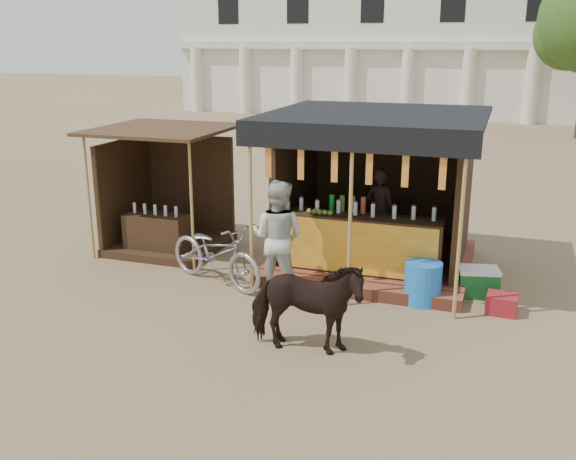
# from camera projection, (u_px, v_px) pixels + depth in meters

# --- Properties ---
(ground) EXTENTS (120.00, 120.00, 0.00)m
(ground) POSITION_uv_depth(u_px,v_px,m) (250.00, 337.00, 8.86)
(ground) COLOR #846B4C
(ground) RESTS_ON ground
(main_stall) EXTENTS (3.60, 3.61, 2.78)m
(main_stall) POSITION_uv_depth(u_px,v_px,m) (374.00, 213.00, 11.30)
(main_stall) COLOR #964731
(main_stall) RESTS_ON ground
(secondary_stall) EXTENTS (2.40, 2.40, 2.38)m
(secondary_stall) POSITION_uv_depth(u_px,v_px,m) (162.00, 205.00, 12.54)
(secondary_stall) COLOR #3B2615
(secondary_stall) RESTS_ON ground
(cow) EXTENTS (1.61, 0.86, 1.30)m
(cow) POSITION_uv_depth(u_px,v_px,m) (306.00, 306.00, 8.25)
(cow) COLOR black
(cow) RESTS_ON ground
(motorbike) EXTENTS (2.19, 1.46, 1.09)m
(motorbike) POSITION_uv_depth(u_px,v_px,m) (216.00, 253.00, 10.68)
(motorbike) COLOR #9998A0
(motorbike) RESTS_ON ground
(bystander) EXTENTS (0.94, 0.76, 1.86)m
(bystander) POSITION_uv_depth(u_px,v_px,m) (278.00, 237.00, 10.21)
(bystander) COLOR beige
(bystander) RESTS_ON ground
(blue_barrel) EXTENTS (0.59, 0.59, 0.67)m
(blue_barrel) POSITION_uv_depth(u_px,v_px,m) (423.00, 283.00, 9.93)
(blue_barrel) COLOR blue
(blue_barrel) RESTS_ON ground
(red_crate) EXTENTS (0.47, 0.43, 0.29)m
(red_crate) POSITION_uv_depth(u_px,v_px,m) (502.00, 304.00, 9.62)
(red_crate) COLOR maroon
(red_crate) RESTS_ON ground
(cooler) EXTENTS (0.72, 0.57, 0.46)m
(cooler) POSITION_uv_depth(u_px,v_px,m) (478.00, 282.00, 10.26)
(cooler) COLOR #166528
(cooler) RESTS_ON ground
(background_building) EXTENTS (26.00, 7.45, 8.18)m
(background_building) POSITION_uv_depth(u_px,v_px,m) (420.00, 40.00, 35.51)
(background_building) COLOR silver
(background_building) RESTS_ON ground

